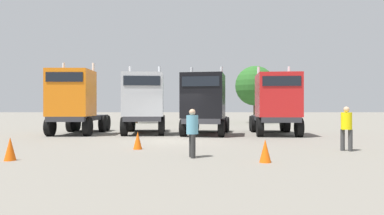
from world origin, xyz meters
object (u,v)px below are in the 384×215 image
(traffic_cone_mid, at_px, (265,151))
(traffic_cone_near, at_px, (10,149))
(semi_truck_black, at_px, (204,104))
(semi_truck_red, at_px, (276,103))
(semi_truck_silver, at_px, (144,103))
(semi_truck_orange, at_px, (74,102))
(visitor_in_hivis, at_px, (346,125))
(traffic_cone_far, at_px, (137,140))
(visitor_with_camera, at_px, (192,130))

(traffic_cone_mid, bearing_deg, traffic_cone_near, 177.42)
(semi_truck_black, relative_size, semi_truck_red, 1.00)
(semi_truck_red, bearing_deg, semi_truck_silver, -89.88)
(semi_truck_orange, distance_m, semi_truck_silver, 4.27)
(traffic_cone_near, distance_m, traffic_cone_mid, 8.02)
(semi_truck_red, distance_m, visitor_in_hivis, 7.34)
(visitor_in_hivis, relative_size, traffic_cone_mid, 2.41)
(semi_truck_silver, distance_m, traffic_cone_far, 7.62)
(visitor_in_hivis, relative_size, visitor_with_camera, 1.05)
(semi_truck_orange, relative_size, visitor_in_hivis, 3.42)
(visitor_in_hivis, bearing_deg, semi_truck_red, 46.36)
(semi_truck_orange, height_order, visitor_with_camera, semi_truck_orange)
(visitor_with_camera, distance_m, traffic_cone_mid, 2.51)
(semi_truck_orange, relative_size, semi_truck_red, 0.96)
(semi_truck_silver, height_order, semi_truck_red, semi_truck_silver)
(semi_truck_black, distance_m, visitor_with_camera, 8.97)
(semi_truck_black, distance_m, traffic_cone_far, 7.49)
(semi_truck_silver, distance_m, visitor_with_camera, 10.10)
(semi_truck_silver, bearing_deg, traffic_cone_mid, 22.19)
(traffic_cone_near, height_order, traffic_cone_mid, traffic_cone_near)
(visitor_in_hivis, xyz_separation_m, traffic_cone_near, (-11.75, -2.29, -0.62))
(semi_truck_silver, xyz_separation_m, traffic_cone_mid, (5.26, -10.57, -1.61))
(semi_truck_orange, height_order, semi_truck_black, semi_truck_orange)
(semi_truck_red, relative_size, traffic_cone_near, 8.20)
(semi_truck_orange, relative_size, traffic_cone_near, 7.86)
(semi_truck_orange, bearing_deg, visitor_in_hivis, 59.16)
(traffic_cone_far, bearing_deg, semi_truck_black, 66.16)
(semi_truck_red, distance_m, visitor_with_camera, 10.30)
(semi_truck_orange, distance_m, semi_truck_red, 12.39)
(semi_truck_silver, xyz_separation_m, semi_truck_red, (8.13, -0.69, -0.02))
(semi_truck_silver, bearing_deg, traffic_cone_far, 2.13)
(semi_truck_red, height_order, traffic_cone_near, semi_truck_red)
(semi_truck_orange, xyz_separation_m, semi_truck_black, (8.05, -0.42, -0.12))
(traffic_cone_far, bearing_deg, semi_truck_silver, 96.39)
(semi_truck_red, bearing_deg, semi_truck_orange, -86.89)
(semi_truck_silver, height_order, traffic_cone_near, semi_truck_silver)
(visitor_in_hivis, relative_size, traffic_cone_far, 2.42)
(semi_truck_red, bearing_deg, traffic_cone_near, -43.85)
(semi_truck_silver, relative_size, semi_truck_red, 0.98)
(semi_truck_red, bearing_deg, traffic_cone_mid, -11.24)
(semi_truck_silver, relative_size, traffic_cone_near, 8.05)
(semi_truck_black, bearing_deg, traffic_cone_near, -24.84)
(semi_truck_silver, xyz_separation_m, semi_truck_black, (3.79, -0.70, -0.04))
(visitor_in_hivis, bearing_deg, traffic_cone_near, 140.56)
(traffic_cone_near, relative_size, traffic_cone_far, 1.05)
(semi_truck_orange, relative_size, semi_truck_silver, 0.98)
(semi_truck_orange, xyz_separation_m, traffic_cone_far, (5.09, -7.12, -1.69))
(traffic_cone_near, bearing_deg, visitor_in_hivis, 11.05)
(semi_truck_black, distance_m, traffic_cone_near, 11.64)
(semi_truck_black, distance_m, traffic_cone_mid, 10.10)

